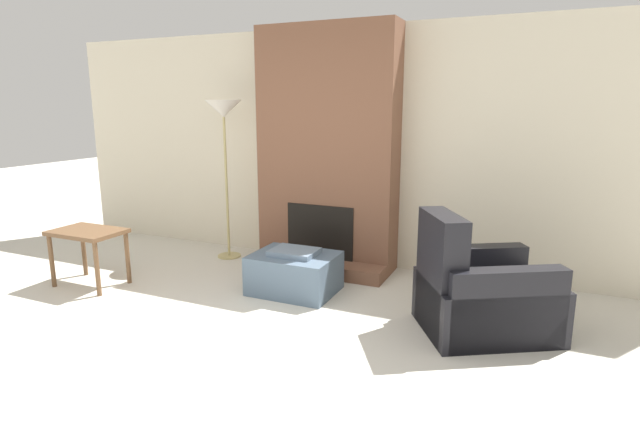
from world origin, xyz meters
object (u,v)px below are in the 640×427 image
at_px(floor_lamp_left, 224,118).
at_px(ottoman, 295,272).
at_px(armchair, 478,296).
at_px(side_table, 88,239).

bearing_deg(floor_lamp_left, ottoman, -29.88).
distance_m(ottoman, floor_lamp_left, 2.02).
bearing_deg(armchair, floor_lamp_left, 43.00).
relative_size(armchair, floor_lamp_left, 0.67).
relative_size(ottoman, side_table, 1.15).
xyz_separation_m(armchair, side_table, (-3.68, -0.47, 0.19)).
bearing_deg(armchair, ottoman, 53.59).
bearing_deg(ottoman, floor_lamp_left, 150.12).
relative_size(side_table, floor_lamp_left, 0.38).
height_order(ottoman, armchair, armchair).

